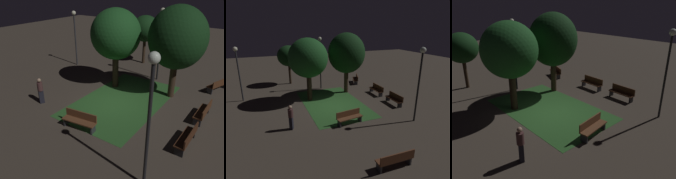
# 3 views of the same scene
# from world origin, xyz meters

# --- Properties ---
(ground_plane) EXTENTS (60.00, 60.00, 0.00)m
(ground_plane) POSITION_xyz_m (0.00, 0.00, 0.00)
(ground_plane) COLOR #473D33
(grass_lawn) EXTENTS (7.74, 4.64, 0.01)m
(grass_lawn) POSITION_xyz_m (0.73, -0.14, 0.01)
(grass_lawn) COLOR #2D6028
(grass_lawn) RESTS_ON ground
(bench_corner) EXTENTS (1.81, 0.51, 0.88)m
(bench_corner) POSITION_xyz_m (-1.35, -4.81, 0.48)
(bench_corner) COLOR #422314
(bench_corner) RESTS_ON ground
(bench_front_left) EXTENTS (1.81, 0.51, 0.88)m
(bench_front_left) POSITION_xyz_m (1.34, -4.81, 0.48)
(bench_front_left) COLOR #512D19
(bench_front_left) RESTS_ON ground
(bench_back_row) EXTENTS (0.72, 1.85, 0.88)m
(bench_back_row) POSITION_xyz_m (-2.99, 0.07, 0.48)
(bench_back_row) COLOR brown
(bench_back_row) RESTS_ON ground
(bench_path_side) EXTENTS (1.85, 1.10, 0.88)m
(bench_path_side) POSITION_xyz_m (5.51, -4.70, 0.48)
(bench_path_side) COLOR #512D19
(bench_path_side) RESTS_ON ground
(tree_back_left) EXTENTS (2.39, 2.39, 4.20)m
(tree_back_left) POSITION_xyz_m (7.97, 2.21, 3.06)
(tree_back_left) COLOR #38281C
(tree_back_left) RESTS_ON ground
(tree_left_canopy) EXTENTS (3.43, 3.43, 5.63)m
(tree_left_canopy) POSITION_xyz_m (2.98, -2.36, 3.75)
(tree_left_canopy) COLOR #38281C
(tree_left_canopy) RESTS_ON ground
(tree_tall_center) EXTENTS (3.27, 3.27, 5.31)m
(tree_tall_center) POSITION_xyz_m (2.22, 1.44, 3.64)
(tree_tall_center) COLOR #2D2116
(tree_tall_center) RESTS_ON ground
(lamp_post_near_wall) EXTENTS (0.36, 0.36, 5.16)m
(lamp_post_near_wall) POSITION_xyz_m (5.07, -0.45, 3.45)
(lamp_post_near_wall) COLOR black
(lamp_post_near_wall) RESTS_ON ground
(lamp_post_plaza_west) EXTENTS (0.36, 0.36, 4.98)m
(lamp_post_plaza_west) POSITION_xyz_m (-4.32, -4.21, 3.34)
(lamp_post_plaza_west) COLOR black
(lamp_post_plaza_west) RESTS_ON ground
(pedestrian) EXTENTS (0.34, 0.32, 1.61)m
(pedestrian) POSITION_xyz_m (-2.35, 3.77, 0.85)
(pedestrian) COLOR black
(pedestrian) RESTS_ON ground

